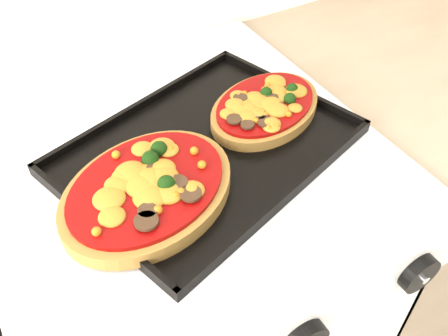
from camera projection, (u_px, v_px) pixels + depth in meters
stove at (190, 304)px, 1.08m from camera, size 0.60×0.60×0.91m
control_panel at (292, 329)px, 0.61m from camera, size 0.60×0.02×0.09m
knob_right at (419, 274)px, 0.66m from camera, size 0.06×0.02×0.06m
baking_tray at (207, 147)px, 0.74m from camera, size 0.49×0.42×0.02m
pizza_left at (147, 189)px, 0.66m from camera, size 0.31×0.27×0.04m
pizza_right at (265, 106)px, 0.79m from camera, size 0.25×0.21×0.03m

